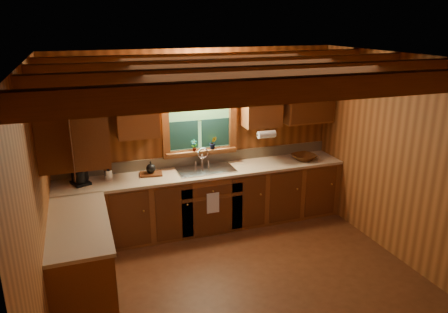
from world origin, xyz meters
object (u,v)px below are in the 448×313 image
sink (206,173)px  cutting_board (151,174)px  coffee_maker (79,171)px  wicker_basket (304,157)px

sink → cutting_board: size_ratio=2.70×
coffee_maker → cutting_board: (0.94, 0.01, -0.16)m
sink → coffee_maker: (-1.72, 0.05, 0.22)m
sink → coffee_maker: 1.74m
coffee_maker → wicker_basket: (3.29, -0.13, -0.13)m
sink → coffee_maker: coffee_maker is taller
coffee_maker → wicker_basket: coffee_maker is taller
sink → wicker_basket: (1.57, -0.08, 0.09)m
wicker_basket → sink: bearing=177.3°
cutting_board → wicker_basket: (2.35, -0.14, 0.03)m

